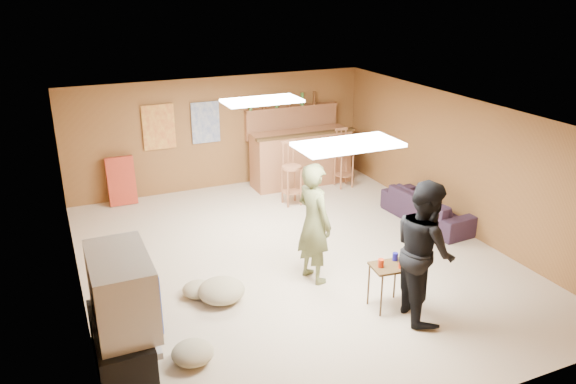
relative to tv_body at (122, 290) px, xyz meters
name	(u,v)px	position (x,y,z in m)	size (l,w,h in m)	color
ground	(293,258)	(2.65, 1.50, -0.90)	(7.00, 7.00, 0.00)	#C4B095
ceiling	(294,115)	(2.65, 1.50, 1.30)	(6.00, 7.00, 0.02)	silver
wall_back	(220,133)	(2.65, 5.00, 0.20)	(6.00, 0.02, 2.20)	brown
wall_front	(453,315)	(2.65, -2.00, 0.20)	(6.00, 0.02, 2.20)	brown
wall_left	(73,225)	(-0.35, 1.50, 0.20)	(0.02, 7.00, 2.20)	brown
wall_right	(460,164)	(5.65, 1.50, 0.20)	(0.02, 7.00, 2.20)	brown
tv_stand	(121,344)	(-0.07, 0.00, -0.65)	(0.55, 1.30, 0.50)	black
dvd_box	(143,347)	(0.15, 0.00, -0.75)	(0.35, 0.50, 0.08)	#B2B2B7
tv_body	(122,290)	(0.00, 0.00, 0.00)	(0.60, 1.10, 0.80)	#B2B2B7
tv_screen	(151,284)	(0.31, 0.00, 0.00)	(0.02, 0.95, 0.65)	navy
bar_counter	(301,158)	(4.15, 4.45, -0.35)	(2.00, 0.60, 1.10)	brown
bar_lip	(307,135)	(4.15, 4.20, 0.20)	(2.10, 0.12, 0.05)	#392612
bar_shelf	(292,107)	(4.15, 4.90, 0.60)	(2.00, 0.18, 0.05)	brown
bar_backing	(291,122)	(4.15, 4.92, 0.30)	(2.00, 0.14, 0.60)	brown
poster_left	(159,127)	(1.45, 4.96, 0.45)	(0.60, 0.03, 0.85)	#BF3F26
poster_right	(206,122)	(2.35, 4.96, 0.45)	(0.55, 0.03, 0.80)	#334C99
folding_chair_stack	(121,181)	(0.65, 4.80, -0.45)	(0.50, 0.14, 0.90)	#BA3622
ceiling_panel_front	(348,145)	(2.65, 0.00, 1.27)	(1.20, 0.60, 0.04)	white
ceiling_panel_back	(262,101)	(2.65, 2.70, 1.27)	(1.20, 0.60, 0.04)	white
person_olive	(314,223)	(2.65, 0.84, -0.05)	(0.62, 0.41, 1.70)	brown
person_black	(424,250)	(3.47, -0.49, -0.01)	(0.86, 0.67, 1.77)	black
sofa	(429,207)	(5.35, 1.82, -0.64)	(1.79, 0.70, 0.52)	black
tray_table	(388,286)	(3.20, -0.20, -0.61)	(0.45, 0.36, 0.59)	#392612
cup_red_near	(381,263)	(3.08, -0.17, -0.26)	(0.08, 0.08, 0.10)	red
cup_red_far	(401,264)	(3.30, -0.30, -0.26)	(0.07, 0.07, 0.10)	red
cup_blue	(395,257)	(3.35, -0.10, -0.26)	(0.07, 0.07, 0.10)	navy
bar_stool_left	(292,177)	(3.52, 3.51, -0.36)	(0.34, 0.34, 1.08)	brown
bar_stool_right	(344,155)	(4.87, 3.96, -0.24)	(0.42, 0.42, 1.33)	brown
cushion_near_tv	(221,290)	(1.31, 0.82, -0.76)	(0.61, 0.61, 0.28)	gray
cushion_mid	(198,289)	(1.06, 1.05, -0.81)	(0.41, 0.41, 0.19)	gray
cushion_far	(193,353)	(0.64, -0.26, -0.79)	(0.47, 0.47, 0.21)	gray
bottle_row	(283,101)	(3.95, 4.88, 0.75)	(1.48, 0.08, 0.26)	#3F7233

